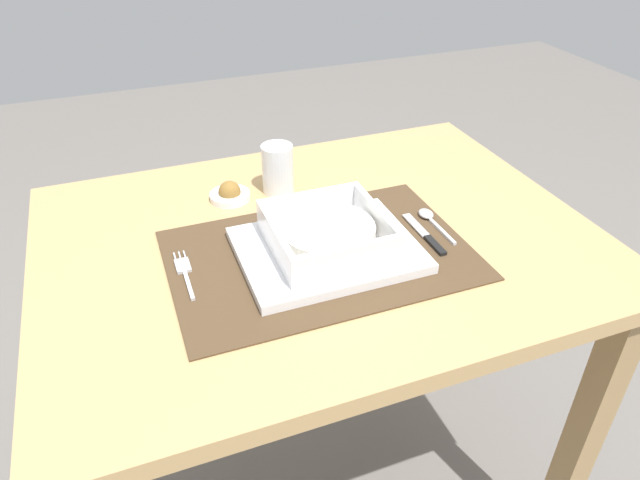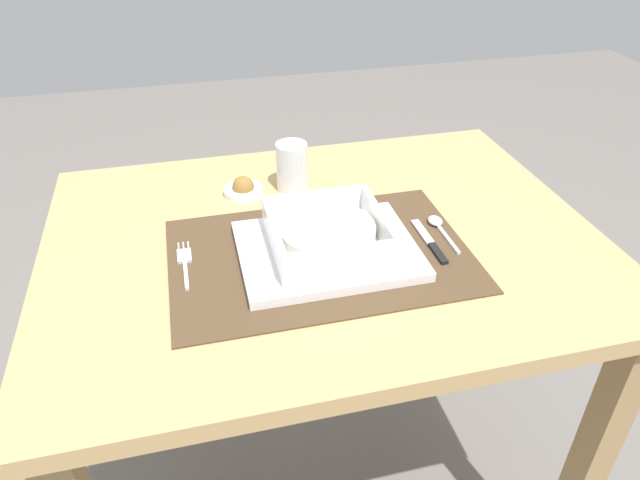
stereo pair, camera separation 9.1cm
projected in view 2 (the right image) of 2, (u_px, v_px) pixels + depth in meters
The scene contains 9 objects.
dining_table at pixel (323, 287), 1.04m from camera, with size 0.92×0.69×0.72m.
placemat at pixel (320, 255), 0.93m from camera, with size 0.47×0.32×0.00m, color #4C3823.
serving_plate at pixel (327, 250), 0.92m from camera, with size 0.28×0.22×0.02m, color white.
porridge_bowl at pixel (328, 235), 0.90m from camera, with size 0.18×0.18×0.05m.
fork at pixel (185, 261), 0.90m from camera, with size 0.02×0.13×0.00m.
spoon at pixel (438, 225), 0.99m from camera, with size 0.02×0.11×0.01m.
butter_knife at pixel (431, 243), 0.94m from camera, with size 0.01×0.13×0.01m.
drinking_glass at pixel (292, 170), 1.08m from camera, with size 0.06×0.06×0.09m.
condiment_saucer at pixel (243, 189), 1.09m from camera, with size 0.07×0.07×0.04m.
Camera 2 is at (-0.20, -0.79, 1.26)m, focal length 32.56 mm.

